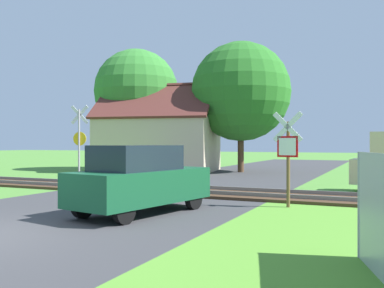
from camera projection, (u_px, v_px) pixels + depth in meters
road_asphalt at (43, 220)px, 10.15m from camera, size 8.17×80.00×0.01m
rail_track at (169, 190)px, 16.05m from camera, size 60.00×2.60×0.22m
stop_sign_near at (288, 152)px, 12.17m from camera, size 0.88×0.17×2.74m
crossing_sign_far at (79, 138)px, 19.73m from camera, size 0.86×0.21×3.59m
house at (160, 142)px, 27.91m from camera, size 8.49×7.69×5.72m
tree_center at (241, 92)px, 26.99m from camera, size 6.27×6.27×8.22m
tree_left at (136, 91)px, 29.45m from camera, size 5.77×5.77×8.30m
parked_car at (140, 179)px, 11.08m from camera, size 2.37×4.24×1.78m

